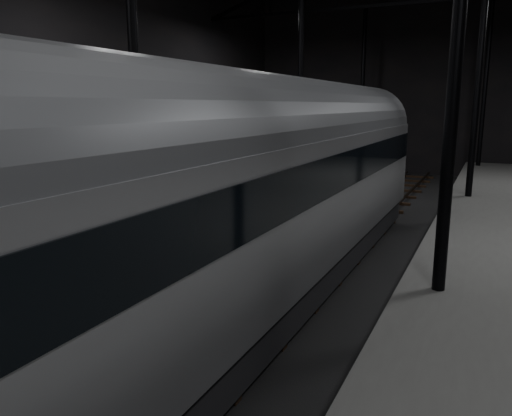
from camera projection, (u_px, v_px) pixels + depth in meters
The scene contains 6 objects.
ground at pixel (322, 259), 15.68m from camera, with size 44.00×44.00×0.00m, color black.
platform_left at pixel (131, 220), 18.73m from camera, with size 9.00×43.80×1.00m, color #535351.
tactile_strip at pixel (230, 218), 16.84m from camera, with size 0.50×43.80×0.01m, color brown.
track at pixel (322, 257), 15.67m from camera, with size 2.40×43.00×0.24m.
train at pixel (276, 182), 11.80m from camera, with size 2.98×19.87×5.31m.
woman at pixel (64, 243), 11.06m from camera, with size 0.55×0.36×1.51m, color tan.
Camera 1 is at (4.58, -14.47, 4.74)m, focal length 35.00 mm.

